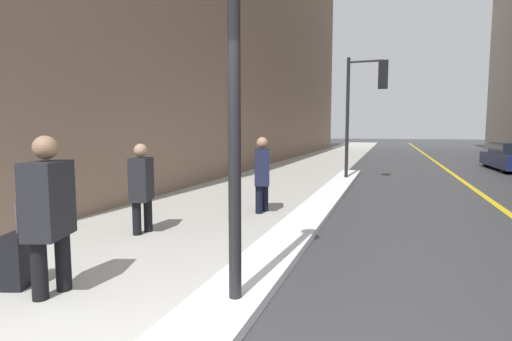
% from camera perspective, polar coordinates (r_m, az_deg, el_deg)
% --- Properties ---
extents(sidewalk_slab, '(4.00, 80.00, 0.01)m').
position_cam_1_polar(sidewalk_slab, '(17.56, 6.52, 0.21)').
color(sidewalk_slab, '#B2AFA8').
rests_on(sidewalk_slab, ground).
extents(road_centre_stripe, '(0.16, 80.00, 0.00)m').
position_cam_1_polar(road_centre_stripe, '(17.33, 26.30, -0.44)').
color(road_centre_stripe, gold).
rests_on(road_centre_stripe, ground).
extents(snow_bank_curb, '(0.70, 15.46, 0.11)m').
position_cam_1_polar(snow_bank_curb, '(8.78, 8.87, -5.09)').
color(snow_bank_curb, white).
rests_on(snow_bank_curb, ground).
extents(building_facade_left, '(6.00, 36.00, 17.89)m').
position_cam_1_polar(building_facade_left, '(24.80, -2.88, 22.76)').
color(building_facade_left, '#846B56').
rests_on(building_facade_left, ground).
extents(lamp_post, '(0.28, 0.28, 4.18)m').
position_cam_1_polar(lamp_post, '(3.77, -3.17, 18.81)').
color(lamp_post, black).
rests_on(lamp_post, ground).
extents(traffic_light_near, '(1.31, 0.32, 4.08)m').
position_cam_1_polar(traffic_light_near, '(13.79, 15.78, 10.78)').
color(traffic_light_near, black).
rests_on(traffic_light_near, ground).
extents(pedestrian_in_glasses, '(0.46, 0.60, 1.65)m').
position_cam_1_polar(pedestrian_in_glasses, '(4.56, -27.52, -4.81)').
color(pedestrian_in_glasses, black).
rests_on(pedestrian_in_glasses, ground).
extents(pedestrian_trailing, '(0.41, 0.54, 1.48)m').
position_cam_1_polar(pedestrian_trailing, '(6.76, -16.03, -1.90)').
color(pedestrian_trailing, black).
rests_on(pedestrian_trailing, ground).
extents(pedestrian_with_shoulder_bag, '(0.44, 0.74, 1.56)m').
position_cam_1_polar(pedestrian_with_shoulder_bag, '(8.17, 0.87, -0.10)').
color(pedestrian_with_shoulder_bag, black).
rests_on(pedestrian_with_shoulder_bag, ground).
extents(rolling_suitcase, '(0.32, 0.41, 0.95)m').
position_cam_1_polar(rolling_suitcase, '(5.10, -30.75, -10.95)').
color(rolling_suitcase, black).
rests_on(rolling_suitcase, ground).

